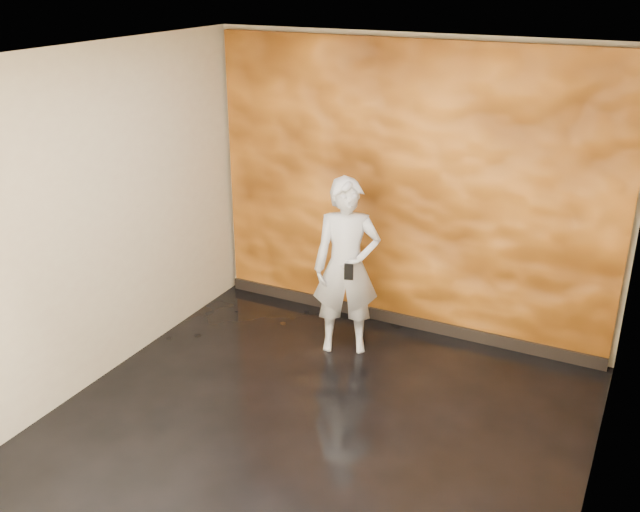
{
  "coord_description": "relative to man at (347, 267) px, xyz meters",
  "views": [
    {
      "loc": [
        2.12,
        -4.1,
        3.36
      ],
      "look_at": [
        -0.39,
        0.89,
        1.05
      ],
      "focal_mm": 40.0,
      "sensor_mm": 36.0,
      "label": 1
    }
  ],
  "objects": [
    {
      "name": "feature_wall",
      "position": [
        0.3,
        0.7,
        0.56
      ],
      "size": [
        3.9,
        0.06,
        2.75
      ],
      "primitive_type": "cube",
      "color": "orange",
      "rests_on": "ground"
    },
    {
      "name": "baseboard",
      "position": [
        0.3,
        0.66,
        -0.76
      ],
      "size": [
        3.9,
        0.04,
        0.12
      ],
      "primitive_type": "cube",
      "color": "black",
      "rests_on": "ground"
    },
    {
      "name": "man",
      "position": [
        0.0,
        0.0,
        0.0
      ],
      "size": [
        0.71,
        0.61,
        1.65
      ],
      "primitive_type": "imported",
      "rotation": [
        0.0,
        0.0,
        0.43
      ],
      "color": "#A4A8B3",
      "rests_on": "ground"
    },
    {
      "name": "phone",
      "position": [
        0.12,
        -0.23,
        0.07
      ],
      "size": [
        0.08,
        0.04,
        0.15
      ],
      "primitive_type": "cube",
      "rotation": [
        0.0,
        0.0,
        0.28
      ],
      "color": "black",
      "rests_on": "man"
    },
    {
      "name": "room",
      "position": [
        0.3,
        -1.26,
        0.58
      ],
      "size": [
        4.02,
        4.02,
        2.81
      ],
      "color": "black",
      "rests_on": "ground"
    }
  ]
}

